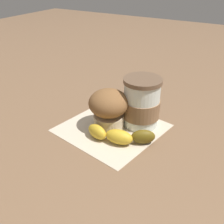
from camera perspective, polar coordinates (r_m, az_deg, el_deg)
The scene contains 6 objects.
ground_plane at distance 0.67m, azimuth 0.00°, elevation -3.49°, with size 3.00×3.00×0.00m, color brown.
paper_napkin at distance 0.67m, azimuth 0.00°, elevation -3.44°, with size 0.23×0.23×0.00m, color beige.
coffee_cup at distance 0.66m, azimuth 6.42°, elevation 1.83°, with size 0.10×0.10×0.13m.
muffin at distance 0.64m, azimuth -0.65°, elevation 1.09°, with size 0.10×0.10×0.10m.
banana at distance 0.61m, azimuth 1.65°, elevation -5.09°, with size 0.08×0.16×0.03m.
sugar_packet at distance 0.79m, azimuth 8.01°, elevation 2.13°, with size 0.05×0.03×0.01m, color #E0B27F.
Camera 1 is at (0.48, 0.28, 0.37)m, focal length 42.00 mm.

